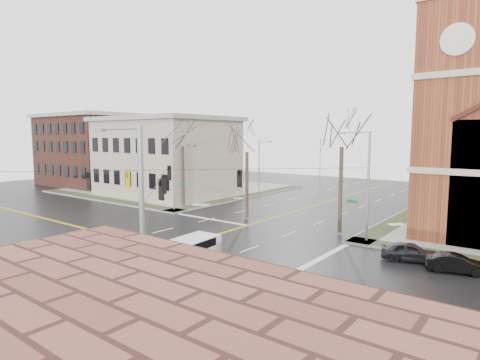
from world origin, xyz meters
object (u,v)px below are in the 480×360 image
Objects in this scene: signal_pole_nw at (174,169)px; signal_pole_se at (140,241)px; cargo_van at (187,253)px; tree_nw_near at (247,148)px; parked_car_a at (411,252)px; tree_nw_far at (182,143)px; streetlight_north_a at (260,165)px; parked_car_b at (457,264)px; signal_pole_ne at (366,183)px; tree_ne at (342,141)px; streetlight_north_b at (321,159)px.

signal_pole_nw is 32.28m from signal_pole_se.
tree_nw_near is at bearing 109.64° from cargo_van.
tree_nw_far is at bearing 59.37° from parked_car_a.
streetlight_north_a is 2.18× the size of parked_car_b.
signal_pole_se is at bearing -46.93° from tree_nw_far.
signal_pole_nw is 2.27× the size of parked_car_a.
tree_nw_near is (-13.29, 1.51, 2.62)m from signal_pole_ne.
signal_pole_nw is 30.65m from parked_car_b.
cargo_van is 17.35m from tree_ne.
signal_pole_ne is 0.82× the size of tree_nw_far.
tree_nw_far is (-1.30, 2.62, 3.01)m from signal_pole_nw.
signal_pole_ne reaches higher than streetlight_north_a.
parked_car_b is at bearing -26.28° from tree_ne.
streetlight_north_b is at bearing 21.30° from parked_car_b.
cargo_van is (-6.57, -14.08, -3.74)m from signal_pole_ne.
tree_nw_near is at bearing -76.06° from streetlight_north_b.
signal_pole_nw is 36.51m from streetlight_north_b.
signal_pole_se is (0.00, -23.00, 0.00)m from signal_pole_ne.
tree_nw_far reaches higher than cargo_van.
tree_nw_far is (-23.95, 2.62, 3.01)m from signal_pole_ne.
streetlight_north_a is at bearing 143.10° from signal_pole_ne.
signal_pole_ne is 42.61m from streetlight_north_b.
signal_pole_nw is at bearing 135.10° from cargo_van.
parked_car_b is at bearing -14.31° from tree_nw_near.
signal_pole_se is 1.12× the size of streetlight_north_b.
signal_pole_se is 28.01m from tree_nw_near.
signal_pole_ne reaches higher than cargo_van.
parked_car_a is (11.02, 11.02, -0.54)m from cargo_van.
signal_pole_nw is 20.23m from tree_ne.
signal_pole_se is at bearing -69.73° from streetlight_north_b.
signal_pole_ne is 15.98m from cargo_van.
tree_ne is (19.90, 1.26, 3.39)m from signal_pole_nw.
signal_pole_nw reaches higher than streetlight_north_b.
cargo_van is 25.03m from tree_nw_far.
tree_nw_far is (-1.97, -13.88, 3.49)m from streetlight_north_a.
tree_nw_far is 0.95× the size of tree_ne.
signal_pole_nw is 2.45× the size of parked_car_b.
signal_pole_se reaches higher than cargo_van.
parked_car_a is (26.43, -39.56, -3.79)m from streetlight_north_b.
signal_pole_nw is at bearing -176.37° from tree_ne.
cargo_van is 17.42m from parked_car_b.
parked_car_a is 11.37m from tree_ne.
parked_car_a is 29.87m from tree_nw_far.
cargo_van is 0.50× the size of tree_nw_far.
cargo_van is (15.41, -50.58, -3.26)m from streetlight_north_b.
streetlight_north_b is 34.12m from tree_nw_far.
signal_pole_nw reaches higher than parked_car_b.
cargo_van is at bearing -43.86° from tree_nw_far.
signal_pole_nw is at bearing 67.99° from parked_car_b.
cargo_van is 15.59m from parked_car_a.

